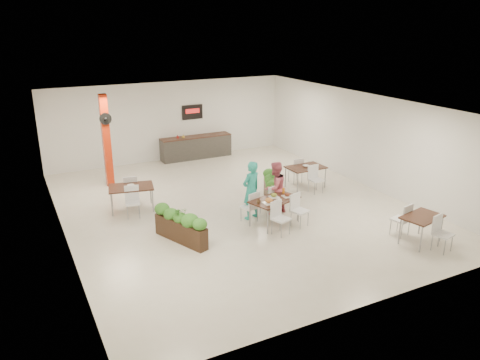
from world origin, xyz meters
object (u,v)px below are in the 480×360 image
(red_column, at_px, (106,140))
(side_table_b, at_px, (306,170))
(side_table_c, at_px, (422,221))
(planter_left, at_px, (181,224))
(service_counter, at_px, (196,147))
(main_table, at_px, (274,203))
(diner_woman, at_px, (275,188))
(diner_man, at_px, (251,190))
(side_table_a, at_px, (131,190))
(planter_right, at_px, (272,189))

(red_column, distance_m, side_table_b, 6.90)
(red_column, relative_size, side_table_c, 1.91)
(planter_left, relative_size, side_table_b, 1.08)
(red_column, relative_size, planter_left, 1.82)
(service_counter, height_order, main_table, service_counter)
(service_counter, relative_size, planter_left, 1.71)
(diner_woman, bearing_deg, main_table, 41.14)
(diner_man, height_order, diner_woman, diner_man)
(main_table, distance_m, diner_man, 0.80)
(main_table, distance_m, side_table_a, 4.40)
(red_column, bearing_deg, diner_man, -57.61)
(red_column, xyz_separation_m, diner_man, (3.04, -4.80, -0.78))
(service_counter, relative_size, planter_right, 1.66)
(planter_left, height_order, side_table_a, planter_left)
(main_table, height_order, diner_man, diner_man)
(red_column, relative_size, planter_right, 1.77)
(side_table_a, xyz_separation_m, side_table_b, (5.87, -0.72, -0.00))
(side_table_b, bearing_deg, service_counter, 109.79)
(red_column, bearing_deg, planter_left, -82.72)
(main_table, xyz_separation_m, planter_left, (-2.75, 0.13, -0.13))
(side_table_a, relative_size, side_table_b, 1.03)
(red_column, height_order, diner_woman, red_column)
(side_table_c, bearing_deg, planter_left, 140.23)
(red_column, height_order, side_table_b, red_column)
(service_counter, height_order, side_table_b, service_counter)
(main_table, relative_size, diner_man, 1.10)
(diner_woman, bearing_deg, side_table_b, -161.91)
(main_table, distance_m, diner_woman, 0.79)
(main_table, bearing_deg, side_table_a, 139.04)
(red_column, relative_size, side_table_a, 1.91)
(diner_woman, relative_size, planter_left, 0.92)
(side_table_a, height_order, side_table_c, same)
(diner_woman, bearing_deg, diner_man, -17.04)
(diner_woman, bearing_deg, red_column, -68.34)
(planter_right, relative_size, side_table_a, 1.08)
(diner_woman, bearing_deg, planter_left, -7.62)
(diner_man, relative_size, side_table_c, 1.04)
(planter_right, height_order, side_table_c, planter_right)
(red_column, relative_size, diner_man, 1.84)
(red_column, height_order, main_table, red_column)
(side_table_a, bearing_deg, main_table, -29.17)
(service_counter, xyz_separation_m, diner_man, (-0.96, -6.66, 0.38))
(red_column, relative_size, main_table, 1.68)
(main_table, bearing_deg, red_column, 122.20)
(main_table, distance_m, side_table_b, 3.34)
(diner_man, distance_m, side_table_b, 3.31)
(diner_woman, bearing_deg, side_table_a, -47.88)
(side_table_a, relative_size, side_table_c, 1.00)
(red_column, height_order, side_table_c, red_column)
(planter_left, relative_size, side_table_a, 1.05)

